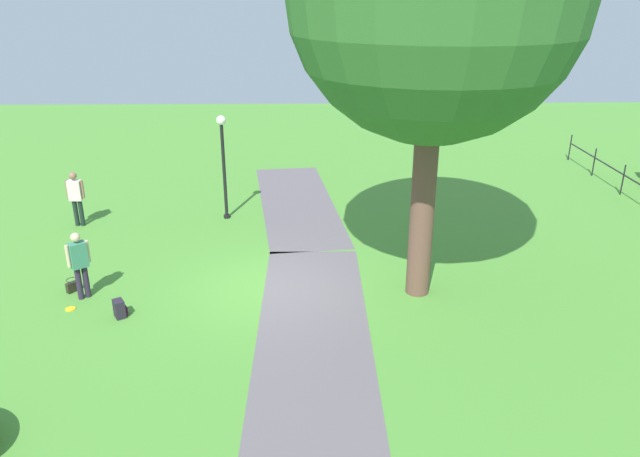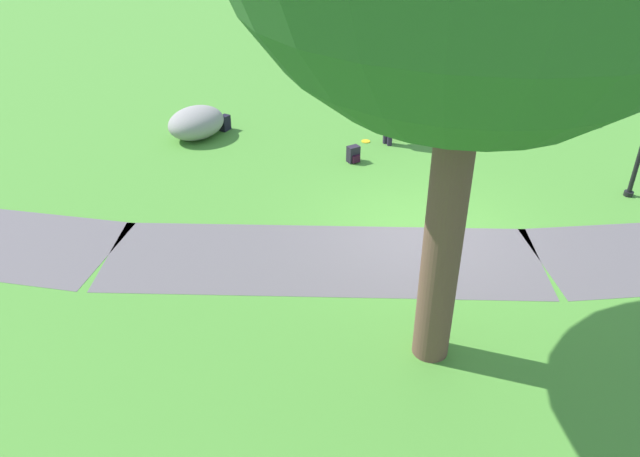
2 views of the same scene
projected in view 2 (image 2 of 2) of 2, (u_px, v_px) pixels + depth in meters
ground_plane at (422, 234)px, 12.26m from camera, size 48.00×48.00×0.00m
footpath_segment_mid at (323, 258)px, 11.53m from camera, size 8.02×2.38×0.01m
lawn_boulder at (196, 123)px, 16.11m from camera, size 1.92×1.99×0.80m
woman_with_handbag at (389, 110)px, 15.46m from camera, size 0.41×0.43×1.60m
man_near_boulder at (553, 88)px, 16.77m from camera, size 0.25×0.52×1.64m
handbag_on_grass at (399, 133)px, 16.17m from camera, size 0.38×0.38×0.31m
backpack_by_boulder at (224, 123)px, 16.64m from camera, size 0.34×0.34×0.40m
spare_backpack_on_lawn at (354, 154)px, 14.95m from camera, size 0.34×0.35×0.40m
frisbee_on_grass at (366, 141)px, 16.07m from camera, size 0.22×0.22×0.02m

